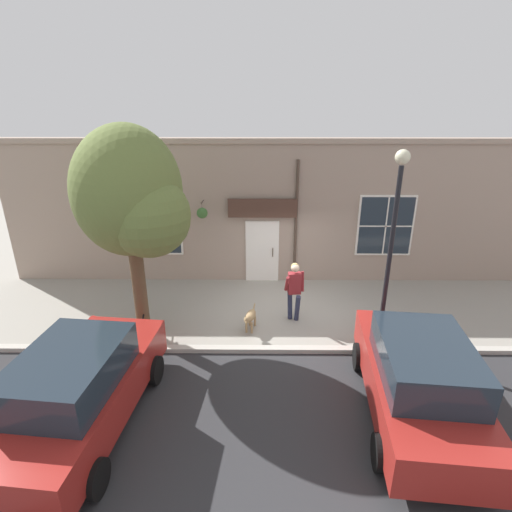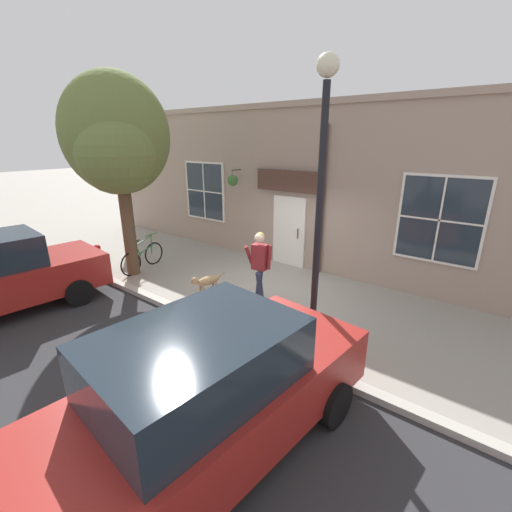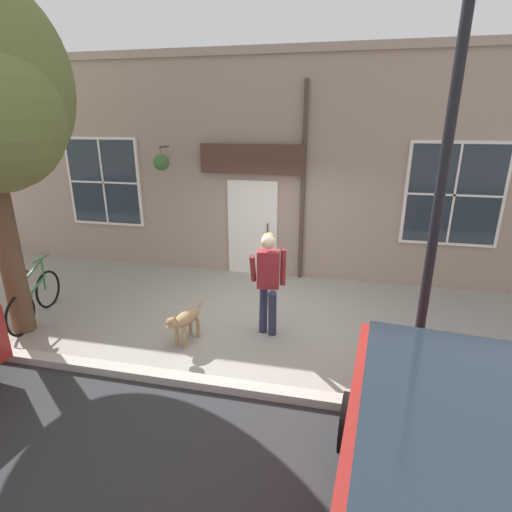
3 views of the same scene
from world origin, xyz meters
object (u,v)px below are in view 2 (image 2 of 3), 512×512
at_px(dog_on_leash, 206,281).
at_px(street_tree_by_curb, 117,140).
at_px(leaning_bicycle, 143,257).
at_px(pedestrian_walking, 260,261).
at_px(parked_car_mid_block, 211,391).
at_px(fire_hydrant, 98,257).
at_px(street_lamp, 321,178).

bearing_deg(dog_on_leash, street_tree_by_curb, -83.50).
xyz_separation_m(street_tree_by_curb, leaning_bicycle, (-0.50, -0.21, -3.28)).
xyz_separation_m(dog_on_leash, leaning_bicycle, (-0.20, -2.85, -0.02)).
relative_size(pedestrian_walking, dog_on_leash, 1.68).
distance_m(leaning_bicycle, parked_car_mid_block, 6.93).
xyz_separation_m(pedestrian_walking, fire_hydrant, (1.20, -5.08, -0.63)).
bearing_deg(street_tree_by_curb, leaning_bicycle, -157.27).
xyz_separation_m(parked_car_mid_block, fire_hydrant, (-2.45, -7.11, -0.48)).
distance_m(dog_on_leash, parked_car_mid_block, 4.49).
distance_m(street_tree_by_curb, street_lamp, 5.93).
xyz_separation_m(pedestrian_walking, leaning_bicycle, (0.39, -4.05, -0.65)).
relative_size(street_lamp, fire_hydrant, 6.22).
bearing_deg(street_tree_by_curb, street_lamp, 86.85).
distance_m(street_tree_by_curb, fire_hydrant, 3.50).
relative_size(leaning_bicycle, fire_hydrant, 2.21).
bearing_deg(dog_on_leash, fire_hydrant, -80.92).
relative_size(dog_on_leash, street_tree_by_curb, 0.19).
height_order(dog_on_leash, street_lamp, street_lamp).
bearing_deg(pedestrian_walking, parked_car_mid_block, 29.15).
bearing_deg(leaning_bicycle, pedestrian_walking, 95.43).
bearing_deg(pedestrian_walking, street_tree_by_curb, -77.04).
height_order(dog_on_leash, leaning_bicycle, leaning_bicycle).
xyz_separation_m(pedestrian_walking, street_tree_by_curb, (0.88, -3.84, 2.63)).
height_order(dog_on_leash, parked_car_mid_block, parked_car_mid_block).
bearing_deg(street_lamp, pedestrian_walking, -120.45).
bearing_deg(pedestrian_walking, street_lamp, 59.55).
bearing_deg(pedestrian_walking, leaning_bicycle, -84.57).
xyz_separation_m(street_tree_by_curb, fire_hydrant, (0.32, -1.23, -3.26)).
bearing_deg(fire_hydrant, leaning_bicycle, 128.58).
bearing_deg(fire_hydrant, street_tree_by_curb, 104.47).
bearing_deg(fire_hydrant, parked_car_mid_block, 70.98).
relative_size(pedestrian_walking, leaning_bicycle, 1.00).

